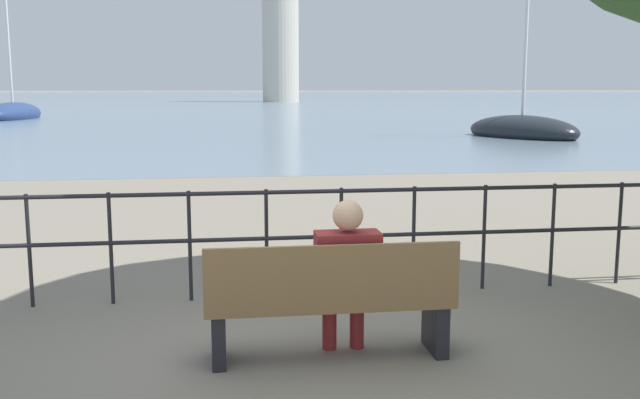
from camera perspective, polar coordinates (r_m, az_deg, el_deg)
name	(u,v)px	position (r m, az deg, el deg)	size (l,w,h in m)	color
ground_plane	(329,356)	(5.48, 0.75, -12.42)	(1000.00, 1000.00, 0.00)	gray
harbor_water	(222,96)	(166.05, -7.82, 8.17)	(600.00, 300.00, 0.01)	slate
park_bench	(331,303)	(5.28, 0.86, -8.28)	(1.84, 0.45, 0.90)	brown
seated_person_left	(347,270)	(5.31, 2.16, -5.63)	(0.48, 0.35, 1.19)	maroon
promenade_railing	(304,225)	(6.81, -1.28, -2.09)	(13.72, 0.04, 1.05)	black
sailboat_0	(13,113)	(50.15, -23.33, 6.35)	(3.19, 7.43, 13.07)	navy
sailboat_2	(522,130)	(30.16, 15.86, 5.38)	(4.37, 5.97, 9.37)	black
harbor_lighthouse	(280,25)	(102.26, -3.19, 13.76)	(5.10, 5.10, 22.80)	beige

